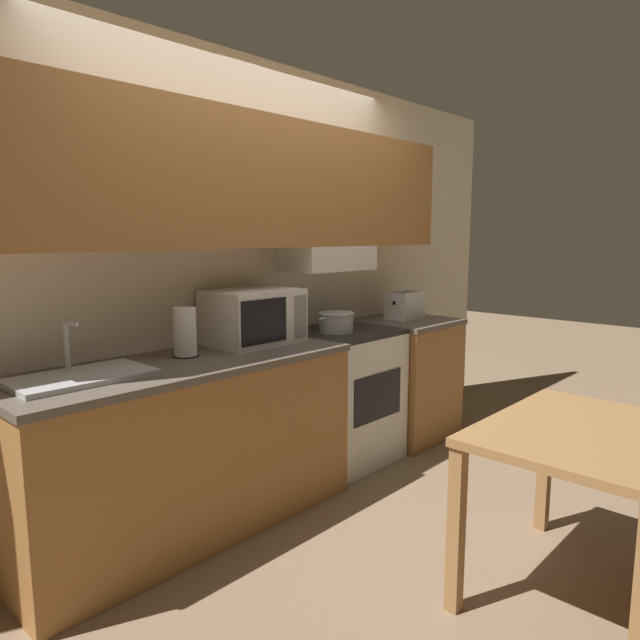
# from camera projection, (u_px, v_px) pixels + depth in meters

# --- Properties ---
(ground_plane) EXTENTS (16.00, 16.00, 0.00)m
(ground_plane) POSITION_uv_depth(u_px,v_px,m) (250.00, 471.00, 3.67)
(ground_plane) COLOR #7F664C
(wall_back) EXTENTS (5.52, 0.38, 2.55)m
(wall_back) POSITION_uv_depth(u_px,v_px,m) (255.00, 230.00, 3.40)
(wall_back) COLOR silver
(wall_back) RESTS_ON ground_plane
(lower_counter_main) EXTENTS (1.79, 0.66, 0.88)m
(lower_counter_main) POSITION_uv_depth(u_px,v_px,m) (187.00, 446.00, 2.89)
(lower_counter_main) COLOR #A36B38
(lower_counter_main) RESTS_ON ground_plane
(lower_counter_right_stub) EXTENTS (0.67, 0.66, 0.88)m
(lower_counter_right_stub) POSITION_uv_depth(u_px,v_px,m) (403.00, 377.00, 4.27)
(lower_counter_right_stub) COLOR #A36B38
(lower_counter_right_stub) RESTS_ON ground_plane
(stove_range) EXTENTS (0.67, 0.60, 0.88)m
(stove_range) POSITION_uv_depth(u_px,v_px,m) (342.00, 395.00, 3.80)
(stove_range) COLOR white
(stove_range) RESTS_ON ground_plane
(cooking_pot) EXTENTS (0.31, 0.23, 0.13)m
(cooking_pot) POSITION_uv_depth(u_px,v_px,m) (336.00, 321.00, 3.65)
(cooking_pot) COLOR #B7BABF
(cooking_pot) RESTS_ON stove_range
(microwave) EXTENTS (0.51, 0.38, 0.31)m
(microwave) POSITION_uv_depth(u_px,v_px,m) (253.00, 316.00, 3.26)
(microwave) COLOR white
(microwave) RESTS_ON lower_counter_main
(toaster) EXTENTS (0.28, 0.19, 0.20)m
(toaster) POSITION_uv_depth(u_px,v_px,m) (405.00, 305.00, 4.23)
(toaster) COLOR white
(toaster) RESTS_ON lower_counter_right_stub
(sink_basin) EXTENTS (0.58, 0.34, 0.25)m
(sink_basin) POSITION_uv_depth(u_px,v_px,m) (81.00, 376.00, 2.45)
(sink_basin) COLOR #B7BABF
(sink_basin) RESTS_ON lower_counter_main
(paper_towel_roll) EXTENTS (0.13, 0.13, 0.25)m
(paper_towel_roll) POSITION_uv_depth(u_px,v_px,m) (185.00, 332.00, 2.91)
(paper_towel_roll) COLOR black
(paper_towel_roll) RESTS_ON lower_counter_main
(dining_table) EXTENTS (0.96, 0.74, 0.73)m
(dining_table) POSITION_uv_depth(u_px,v_px,m) (587.00, 455.00, 2.31)
(dining_table) COLOR #9E7042
(dining_table) RESTS_ON ground_plane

